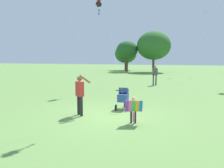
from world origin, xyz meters
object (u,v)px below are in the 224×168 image
at_px(person_red_shirt, 155,73).
at_px(kite_orange_delta, 99,2).
at_px(stroller, 123,96).
at_px(child_with_butterfly_kite, 133,107).
at_px(person_adult_flyer, 80,92).

bearing_deg(person_red_shirt, kite_orange_delta, -129.25).
height_order(stroller, person_red_shirt, person_red_shirt).
bearing_deg(kite_orange_delta, stroller, -59.03).
distance_m(kite_orange_delta, person_red_shirt, 7.75).
bearing_deg(person_red_shirt, child_with_butterfly_kite, -88.44).
xyz_separation_m(child_with_butterfly_kite, person_adult_flyer, (-2.39, 0.49, 0.41)).
relative_size(person_adult_flyer, stroller, 1.63).
distance_m(child_with_butterfly_kite, person_adult_flyer, 2.48).
bearing_deg(kite_orange_delta, person_red_shirt, 50.75).
distance_m(child_with_butterfly_kite, kite_orange_delta, 9.95).
bearing_deg(child_with_butterfly_kite, stroller, 112.88).
distance_m(person_adult_flyer, kite_orange_delta, 8.64).
xyz_separation_m(stroller, person_red_shirt, (0.59, 9.42, 0.43)).
bearing_deg(kite_orange_delta, person_adult_flyer, -77.13).
bearing_deg(person_adult_flyer, person_red_shirt, 79.38).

